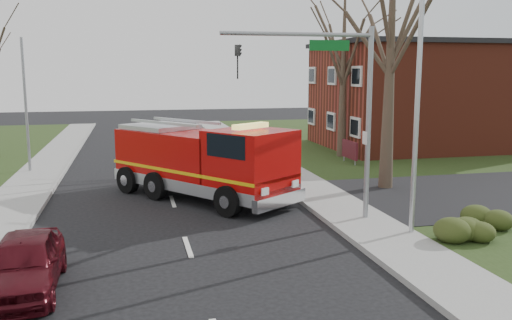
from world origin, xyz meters
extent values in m
plane|color=black|center=(0.00, 0.00, 0.00)|extent=(120.00, 120.00, 0.00)
cube|color=gray|center=(6.20, 0.00, 0.07)|extent=(2.40, 80.00, 0.15)
cube|color=maroon|center=(19.00, 18.00, 3.50)|extent=(15.00, 10.00, 7.00)
cube|color=black|center=(19.00, 18.00, 7.10)|extent=(15.40, 10.40, 0.30)
cube|color=silver|center=(11.45, 18.00, 2.00)|extent=(0.12, 1.40, 1.20)
cube|color=#4B111A|center=(10.50, 12.50, 0.90)|extent=(0.12, 2.00, 1.00)
cylinder|color=gray|center=(10.50, 11.70, 0.45)|extent=(0.08, 0.08, 0.90)
cylinder|color=gray|center=(10.50, 13.30, 0.45)|extent=(0.08, 0.08, 0.90)
ellipsoid|color=#293613|center=(9.00, -1.00, 0.58)|extent=(2.80, 2.00, 0.90)
cone|color=#33271E|center=(9.50, 6.00, 6.00)|extent=(0.64, 0.64, 12.00)
cone|color=#33271E|center=(11.00, 15.00, 5.25)|extent=(0.56, 0.56, 10.50)
cylinder|color=gray|center=(6.50, 1.50, 3.40)|extent=(0.18, 0.18, 6.80)
cylinder|color=gray|center=(3.90, 1.50, 6.50)|extent=(5.20, 0.14, 0.14)
cube|color=#0C591E|center=(5.00, 1.50, 6.15)|extent=(1.40, 0.06, 0.35)
imported|color=black|center=(1.90, 1.50, 6.15)|extent=(0.22, 0.18, 1.10)
cylinder|color=#B7BABF|center=(7.20, -0.50, 4.20)|extent=(0.16, 0.16, 8.40)
cylinder|color=gray|center=(-6.80, 14.00, 3.50)|extent=(0.14, 0.14, 7.00)
cube|color=#A80907|center=(0.47, 7.34, 1.65)|extent=(5.51, 6.10, 2.24)
cube|color=#A80907|center=(2.87, 4.08, 1.81)|extent=(3.87, 3.87, 2.56)
cube|color=#B7BABF|center=(1.23, 6.31, 0.75)|extent=(7.17, 8.34, 0.48)
cube|color=#E5B20C|center=(1.23, 6.31, 1.33)|extent=(7.18, 8.35, 0.13)
cube|color=black|center=(3.56, 3.14, 2.61)|extent=(2.05, 1.55, 0.91)
cube|color=#E5D866|center=(2.87, 4.08, 3.25)|extent=(1.59, 1.31, 0.19)
cylinder|color=black|center=(1.82, 3.18, 0.59)|extent=(0.99, 1.16, 1.17)
cylinder|color=black|center=(4.05, 4.82, 0.59)|extent=(0.99, 1.16, 1.17)
cylinder|color=black|center=(-1.78, 8.07, 0.59)|extent=(0.99, 1.16, 1.17)
cylinder|color=black|center=(0.45, 9.71, 0.59)|extent=(0.99, 1.16, 1.17)
imported|color=#460B12|center=(-4.20, -2.45, 0.71)|extent=(1.72, 4.18, 1.42)
camera|label=1|loc=(-1.55, -15.90, 5.31)|focal=38.00mm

